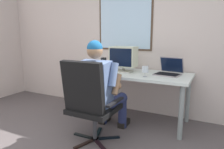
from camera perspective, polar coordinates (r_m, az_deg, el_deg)
The scene contains 9 objects.
wall_rear at distance 3.53m, azimuth 8.69°, elevation 11.71°, with size 5.89×0.08×2.74m.
desk at distance 3.21m, azimuth 4.67°, elevation -0.94°, with size 1.81×0.76×0.75m.
office_chair at distance 2.49m, azimuth -6.30°, elevation -6.90°, with size 0.63×0.62×1.04m.
person_seated at distance 2.69m, azimuth -3.09°, elevation -3.63°, with size 0.53×0.77×1.25m.
crt_monitor at distance 3.19m, azimuth 3.14°, elevation 4.74°, with size 0.39×0.27×0.39m.
laptop at distance 3.13m, azimuth 15.29°, elevation 1.20°, with size 0.39×0.39×0.24m.
wine_glass at distance 2.87m, azimuth 9.00°, elevation 1.27°, with size 0.09×0.09×0.15m.
desk_speaker at distance 3.56m, azimuth -2.31°, elevation 3.18°, with size 0.08×0.09×0.18m.
coffee_mug at distance 3.31m, azimuth -6.06°, elevation 1.73°, with size 0.08×0.08×0.09m.
Camera 1 is at (1.10, -1.11, 1.33)m, focal length 33.69 mm.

